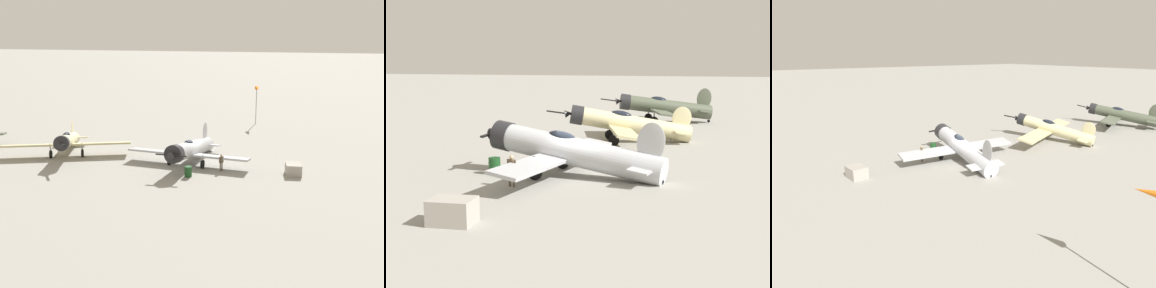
{
  "view_description": "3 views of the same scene",
  "coord_description": "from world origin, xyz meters",
  "views": [
    {
      "loc": [
        -9.79,
        43.41,
        13.02
      ],
      "look_at": [
        0.0,
        0.0,
        1.8
      ],
      "focal_mm": 44.0,
      "sensor_mm": 36.0,
      "label": 1
    },
    {
      "loc": [
        -27.93,
        -8.76,
        6.23
      ],
      "look_at": [
        0.0,
        0.0,
        1.8
      ],
      "focal_mm": 51.42,
      "sensor_mm": 36.0,
      "label": 2
    },
    {
      "loc": [
        -17.51,
        -24.04,
        10.28
      ],
      "look_at": [
        0.0,
        0.0,
        1.8
      ],
      "focal_mm": 30.14,
      "sensor_mm": 36.0,
      "label": 3
    }
  ],
  "objects": [
    {
      "name": "airplane_foreground",
      "position": [
        0.06,
        0.5,
        1.37
      ],
      "size": [
        12.08,
        10.58,
        3.4
      ],
      "rotation": [
        0.0,
        0.0,
        7.73
      ],
      "color": "#B7BABF",
      "rests_on": "ground_plane"
    },
    {
      "name": "ground_plane",
      "position": [
        0.0,
        0.0,
        0.0
      ],
      "size": [
        400.0,
        400.0,
        0.0
      ],
      "primitive_type": "plane",
      "color": "gray"
    },
    {
      "name": "airplane_mid_apron",
      "position": [
        13.15,
        0.25,
        1.45
      ],
      "size": [
        12.82,
        10.56,
        2.99
      ],
      "rotation": [
        0.0,
        0.0,
        8.2
      ],
      "color": "beige",
      "rests_on": "ground_plane"
    },
    {
      "name": "equipment_crate",
      "position": [
        -9.8,
        2.0,
        0.5
      ],
      "size": [
        1.55,
        1.84,
        1.01
      ],
      "rotation": [
        0.0,
        0.0,
        1.69
      ],
      "color": "#9E998E",
      "rests_on": "ground_plane"
    },
    {
      "name": "fuel_drum",
      "position": [
        -0.7,
        4.65,
        0.47
      ],
      "size": [
        0.69,
        0.69,
        0.93
      ],
      "color": "#19471E",
      "rests_on": "ground_plane"
    },
    {
      "name": "windsock_mast",
      "position": [
        -4.56,
        -19.2,
        4.71
      ],
      "size": [
        0.87,
        1.74,
        5.2
      ],
      "color": "gray",
      "rests_on": "ground_plane"
    },
    {
      "name": "ground_crew_mechanic",
      "position": [
        -3.3,
        2.43,
        0.98
      ],
      "size": [
        0.38,
        0.58,
        1.61
      ],
      "rotation": [
        0.0,
        0.0,
        5.88
      ],
      "color": "brown",
      "rests_on": "ground_plane"
    }
  ]
}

